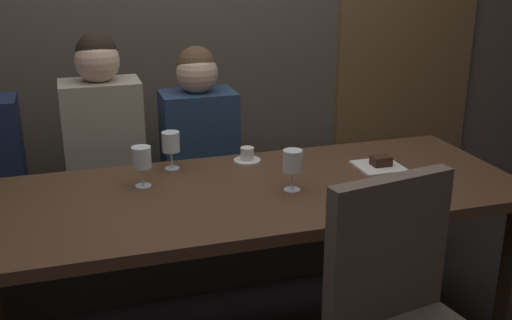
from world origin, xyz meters
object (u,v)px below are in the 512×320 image
diner_far_end (199,127)px  banquette_bench (209,232)px  wine_glass_far_right (142,158)px  dessert_plate (379,164)px  diner_bearded (103,128)px  dining_table (247,210)px  wine_glass_near_right (171,143)px  wine_glass_far_left (293,162)px  espresso_cup (247,156)px  chair_near_side (406,315)px

diner_far_end → banquette_bench: bearing=-8.8°
wine_glass_far_right → dessert_plate: bearing=-4.7°
diner_bearded → diner_far_end: diner_bearded is taller
dining_table → diner_far_end: size_ratio=2.95×
banquette_bench → dessert_plate: 1.03m
dining_table → wine_glass_near_right: wine_glass_near_right is taller
diner_bearded → diner_far_end: (0.46, 0.03, -0.04)m
wine_glass_far_right → wine_glass_near_right: same height
wine_glass_far_left → wine_glass_near_right: size_ratio=1.00×
dining_table → espresso_cup: espresso_cup is taller
dining_table → diner_far_end: bearing=93.0°
banquette_bench → wine_glass_near_right: bearing=-122.1°
diner_far_end → wine_glass_far_right: size_ratio=4.55×
chair_near_side → wine_glass_far_right: chair_near_side is taller
dining_table → dessert_plate: (0.62, 0.07, 0.10)m
chair_near_side → dining_table: bearing=112.7°
wine_glass_far_right → wine_glass_far_left: bearing=-21.3°
diner_far_end → espresso_cup: diner_far_end is taller
dining_table → wine_glass_far_right: wine_glass_far_right is taller
espresso_cup → dessert_plate: bearing=-25.4°
diner_far_end → wine_glass_far_left: size_ratio=4.55×
diner_bearded → dessert_plate: diner_bearded is taller
wine_glass_far_left → wine_glass_near_right: (-0.41, 0.38, 0.00)m
diner_bearded → dessert_plate: size_ratio=4.39×
banquette_bench → chair_near_side: size_ratio=2.55×
dining_table → wine_glass_near_right: size_ratio=13.41×
diner_far_end → wine_glass_near_right: 0.44m
banquette_bench → dessert_plate: bearing=-45.7°
dessert_plate → diner_bearded: bearing=151.3°
diner_bearded → wine_glass_far_left: bearing=-48.2°
chair_near_side → dessert_plate: chair_near_side is taller
chair_near_side → diner_far_end: (-0.34, 1.43, 0.24)m
wine_glass_far_right → wine_glass_near_right: 0.22m
banquette_bench → diner_far_end: (-0.04, 0.01, 0.57)m
wine_glass_far_right → wine_glass_far_left: size_ratio=1.00×
banquette_bench → diner_bearded: diner_bearded is taller
banquette_bench → dining_table: bearing=-90.0°
diner_bearded → wine_glass_near_right: diner_bearded is taller
wine_glass_far_right → banquette_bench: bearing=55.0°
chair_near_side → espresso_cup: 1.08m
diner_far_end → wine_glass_far_right: diner_far_end is taller
wine_glass_far_left → wine_glass_near_right: bearing=136.8°
dining_table → banquette_bench: dining_table is taller
dining_table → diner_bearded: bearing=126.2°
dining_table → wine_glass_far_right: bearing=158.5°
chair_near_side → diner_bearded: bearing=119.7°
banquette_bench → diner_bearded: (-0.50, -0.02, 0.62)m
wine_glass_far_right → diner_bearded: bearing=102.0°
wine_glass_far_right → wine_glass_far_left: (0.55, -0.21, 0.00)m
wine_glass_far_right → espresso_cup: 0.51m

